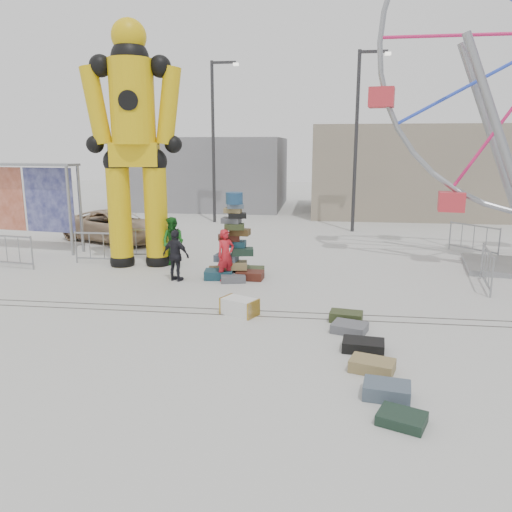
# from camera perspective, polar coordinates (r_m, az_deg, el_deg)

# --- Properties ---
(ground) EXTENTS (90.00, 90.00, 0.00)m
(ground) POSITION_cam_1_polar(r_m,az_deg,el_deg) (11.25, -0.76, -7.90)
(ground) COLOR #9E9E99
(ground) RESTS_ON ground
(track_line_near) EXTENTS (40.00, 0.04, 0.01)m
(track_line_near) POSITION_cam_1_polar(r_m,az_deg,el_deg) (11.81, -0.34, -6.87)
(track_line_near) COLOR #47443F
(track_line_near) RESTS_ON ground
(track_line_far) EXTENTS (40.00, 0.04, 0.01)m
(track_line_far) POSITION_cam_1_polar(r_m,az_deg,el_deg) (12.18, -0.08, -6.25)
(track_line_far) COLOR #47443F
(track_line_far) RESTS_ON ground
(building_right) EXTENTS (12.00, 8.00, 5.00)m
(building_right) POSITION_cam_1_polar(r_m,az_deg,el_deg) (30.96, 17.88, 9.28)
(building_right) COLOR gray
(building_right) RESTS_ON ground
(building_left) EXTENTS (10.00, 8.00, 4.40)m
(building_left) POSITION_cam_1_polar(r_m,az_deg,el_deg) (33.34, -5.67, 9.48)
(building_left) COLOR gray
(building_left) RESTS_ON ground
(lamp_post_right) EXTENTS (1.41, 0.25, 8.00)m
(lamp_post_right) POSITION_cam_1_polar(r_m,az_deg,el_deg) (23.50, 11.63, 13.62)
(lamp_post_right) COLOR #2D2D30
(lamp_post_right) RESTS_ON ground
(lamp_post_left) EXTENTS (1.41, 0.25, 8.00)m
(lamp_post_left) POSITION_cam_1_polar(r_m,az_deg,el_deg) (26.01, -4.72, 13.70)
(lamp_post_left) COLOR #2D2D30
(lamp_post_left) RESTS_ON ground
(suitcase_tower) EXTENTS (1.81, 1.61, 2.58)m
(suitcase_tower) POSITION_cam_1_polar(r_m,az_deg,el_deg) (15.05, -2.46, 0.22)
(suitcase_tower) COLOR #1A404F
(suitcase_tower) RESTS_ON ground
(crash_test_dummy) EXTENTS (3.18, 1.39, 7.95)m
(crash_test_dummy) POSITION_cam_1_polar(r_m,az_deg,el_deg) (16.71, -13.77, 13.08)
(crash_test_dummy) COLOR black
(crash_test_dummy) RESTS_ON ground
(banner_scaffold) EXTENTS (4.60, 1.38, 3.29)m
(banner_scaffold) POSITION_cam_1_polar(r_m,az_deg,el_deg) (20.69, -25.08, 7.32)
(banner_scaffold) COLOR gray
(banner_scaffold) RESTS_ON ground
(steamer_trunk) EXTENTS (0.97, 0.81, 0.39)m
(steamer_trunk) POSITION_cam_1_polar(r_m,az_deg,el_deg) (11.87, -1.89, -5.80)
(steamer_trunk) COLOR silver
(steamer_trunk) RESTS_ON ground
(row_case_0) EXTENTS (0.79, 0.56, 0.23)m
(row_case_0) POSITION_cam_1_polar(r_m,az_deg,el_deg) (11.62, 10.26, -6.82)
(row_case_0) COLOR #343F1F
(row_case_0) RESTS_ON ground
(row_case_1) EXTENTS (0.86, 0.76, 0.20)m
(row_case_1) POSITION_cam_1_polar(r_m,az_deg,el_deg) (11.01, 10.63, -8.05)
(row_case_1) COLOR #5C5D64
(row_case_1) RESTS_ON ground
(row_case_2) EXTENTS (0.85, 0.60, 0.22)m
(row_case_2) POSITION_cam_1_polar(r_m,az_deg,el_deg) (10.10, 12.16, -9.98)
(row_case_2) COLOR black
(row_case_2) RESTS_ON ground
(row_case_3) EXTENTS (0.88, 0.70, 0.22)m
(row_case_3) POSITION_cam_1_polar(r_m,az_deg,el_deg) (9.28, 13.13, -12.08)
(row_case_3) COLOR olive
(row_case_3) RESTS_ON ground
(row_case_4) EXTENTS (0.80, 0.62, 0.25)m
(row_case_4) POSITION_cam_1_polar(r_m,az_deg,el_deg) (8.45, 14.71, -14.64)
(row_case_4) COLOR #4A5969
(row_case_4) RESTS_ON ground
(row_case_5) EXTENTS (0.80, 0.72, 0.16)m
(row_case_5) POSITION_cam_1_polar(r_m,az_deg,el_deg) (7.84, 16.32, -17.39)
(row_case_5) COLOR #1A2F23
(row_case_5) RESTS_ON ground
(barricade_dummy_a) EXTENTS (1.99, 0.41, 1.10)m
(barricade_dummy_a) POSITION_cam_1_polar(r_m,az_deg,el_deg) (18.23, -26.62, 0.51)
(barricade_dummy_a) COLOR gray
(barricade_dummy_a) RESTS_ON ground
(barricade_dummy_b) EXTENTS (2.00, 0.11, 1.10)m
(barricade_dummy_b) POSITION_cam_1_polar(r_m,az_deg,el_deg) (17.57, -17.00, 0.89)
(barricade_dummy_b) COLOR gray
(barricade_dummy_b) RESTS_ON ground
(barricade_dummy_c) EXTENTS (2.00, 0.35, 1.10)m
(barricade_dummy_c) POSITION_cam_1_polar(r_m,az_deg,el_deg) (17.89, -11.99, 1.37)
(barricade_dummy_c) COLOR gray
(barricade_dummy_c) RESTS_ON ground
(barricade_wheel_front) EXTENTS (0.43, 1.99, 1.10)m
(barricade_wheel_front) POSITION_cam_1_polar(r_m,az_deg,el_deg) (15.41, 24.87, -1.32)
(barricade_wheel_front) COLOR gray
(barricade_wheel_front) RESTS_ON ground
(barricade_wheel_back) EXTENTS (1.39, 1.58, 1.10)m
(barricade_wheel_back) POSITION_cam_1_polar(r_m,az_deg,el_deg) (20.10, 23.61, 1.79)
(barricade_wheel_back) COLOR gray
(barricade_wheel_back) RESTS_ON ground
(pedestrian_red) EXTENTS (0.66, 0.65, 1.54)m
(pedestrian_red) POSITION_cam_1_polar(r_m,az_deg,el_deg) (14.69, -3.49, 0.09)
(pedestrian_red) COLOR red
(pedestrian_red) RESTS_ON ground
(pedestrian_green) EXTENTS (0.97, 0.86, 1.66)m
(pedestrian_green) POSITION_cam_1_polar(r_m,az_deg,el_deg) (16.50, -9.45, 1.53)
(pedestrian_green) COLOR #165B19
(pedestrian_green) RESTS_ON ground
(pedestrian_black) EXTENTS (0.97, 0.65, 1.53)m
(pedestrian_black) POSITION_cam_1_polar(r_m,az_deg,el_deg) (14.83, -9.14, 0.05)
(pedestrian_black) COLOR black
(pedestrian_black) RESTS_ON ground
(parked_suv) EXTENTS (5.18, 3.88, 1.31)m
(parked_suv) POSITION_cam_1_polar(r_m,az_deg,el_deg) (21.62, -15.74, 3.34)
(parked_suv) COLOR tan
(parked_suv) RESTS_ON ground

